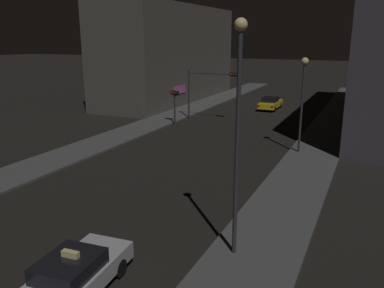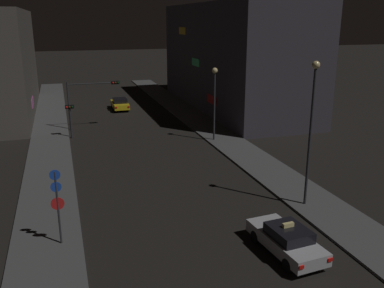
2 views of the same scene
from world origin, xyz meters
TOP-DOWN VIEW (x-y plane):
  - sidewalk_left at (-7.69, 32.41)m, footprint 3.43×68.82m
  - sidewalk_right at (7.69, 32.41)m, footprint 3.43×68.82m
  - building_facade_left at (-13.21, 44.22)m, footprint 7.69×24.79m
  - taxi at (3.18, 6.86)m, footprint 2.18×4.59m
  - far_car at (0.46, 42.61)m, footprint 1.84×4.46m
  - traffic_light_overhead at (-3.63, 33.99)m, footprint 5.16×0.41m
  - traffic_light_left_kerb at (-5.72, 30.88)m, footprint 0.80×0.42m
  - street_lamp_near_block at (6.95, 11.27)m, footprint 0.44×0.44m
  - street_lamp_far_block at (6.64, 26.02)m, footprint 0.50×0.50m

SIDE VIEW (x-z plane):
  - sidewalk_left at x=-7.69m, z-range 0.00..0.14m
  - sidewalk_right at x=7.69m, z-range 0.00..0.14m
  - far_car at x=0.46m, z-range 0.02..1.44m
  - taxi at x=3.18m, z-range -0.07..1.55m
  - traffic_light_left_kerb at x=-5.72m, z-range 0.73..3.98m
  - traffic_light_overhead at x=-3.63m, z-range 1.16..6.01m
  - street_lamp_far_block at x=6.64m, z-range 1.36..7.88m
  - street_lamp_near_block at x=6.95m, z-range 1.16..9.57m
  - building_facade_left at x=-13.21m, z-range 0.00..11.74m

